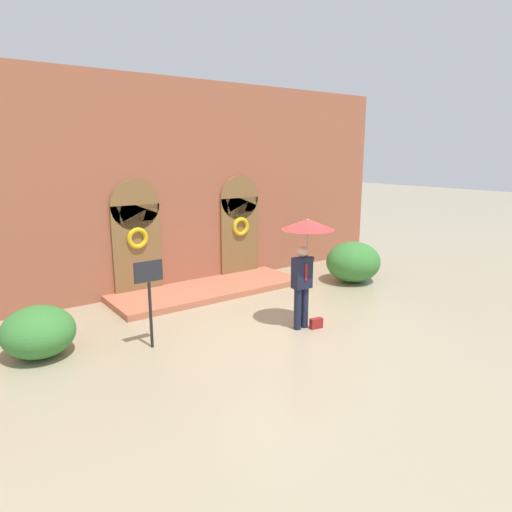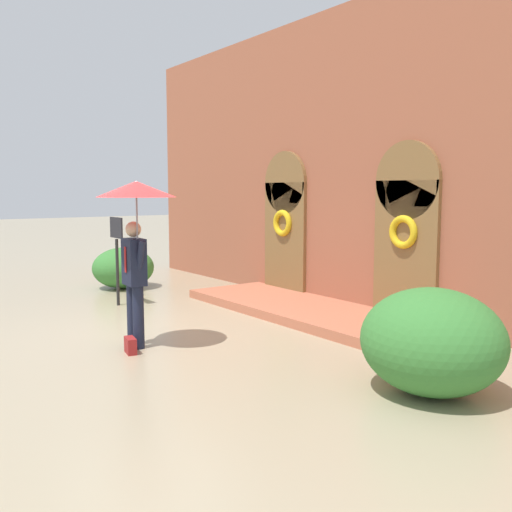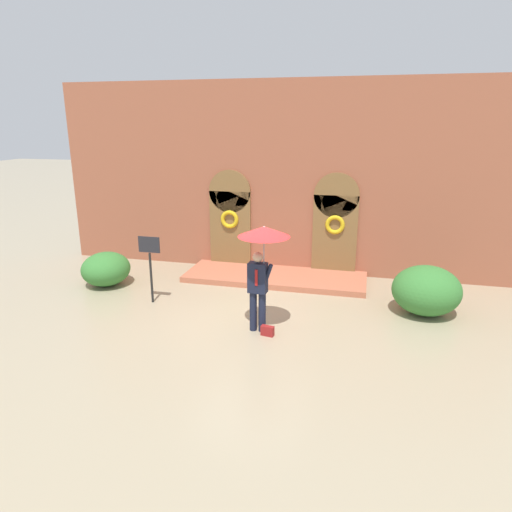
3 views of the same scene
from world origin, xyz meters
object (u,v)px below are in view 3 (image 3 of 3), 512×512
at_px(handbag, 267,331).
at_px(sign_post, 150,258).
at_px(shrub_right, 426,290).
at_px(person_with_umbrella, 262,247).
at_px(shrub_left, 106,269).

relative_size(handbag, sign_post, 0.16).
xyz_separation_m(sign_post, shrub_right, (6.66, 0.90, -0.58)).
height_order(person_with_umbrella, sign_post, person_with_umbrella).
xyz_separation_m(handbag, shrub_right, (3.40, 2.06, 0.48)).
height_order(handbag, shrub_right, shrub_right).
relative_size(sign_post, shrub_left, 1.22).
bearing_deg(sign_post, shrub_left, 154.23).
bearing_deg(shrub_right, handbag, -148.79).
height_order(shrub_left, shrub_right, shrub_right).
height_order(person_with_umbrella, shrub_left, person_with_umbrella).
bearing_deg(handbag, person_with_umbrella, 140.94).
bearing_deg(handbag, shrub_right, 42.36).
bearing_deg(person_with_umbrella, shrub_right, 27.54).
bearing_deg(handbag, shrub_left, 169.25).
relative_size(person_with_umbrella, shrub_right, 1.48).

